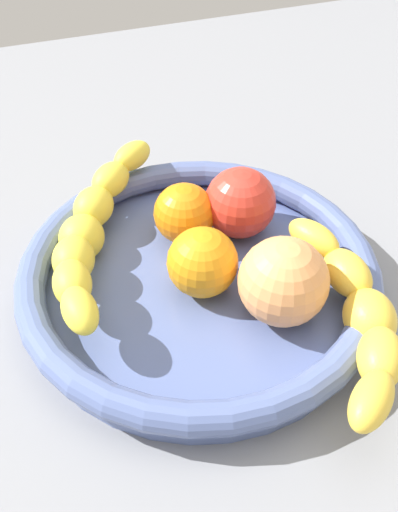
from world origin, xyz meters
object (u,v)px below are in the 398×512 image
(banana_draped_left, at_px, (91,230))
(peach_blush, at_px, (283,282))
(fruit_bowl, at_px, (199,276))
(tomato_red, at_px, (240,203))
(orange_mid_left, at_px, (184,213))
(banana_draped_right, at_px, (359,313))
(orange_front, at_px, (202,262))

(banana_draped_left, xyz_separation_m, peach_blush, (0.13, -0.12, 0.01))
(fruit_bowl, height_order, peach_blush, peach_blush)
(banana_draped_left, relative_size, tomato_red, 3.47)
(fruit_bowl, bearing_deg, banana_draped_left, 141.23)
(orange_mid_left, relative_size, peach_blush, 0.78)
(orange_mid_left, bearing_deg, peach_blush, -69.36)
(banana_draped_right, bearing_deg, fruit_bowl, 133.98)
(banana_draped_right, distance_m, orange_front, 0.13)
(banana_draped_left, xyz_separation_m, orange_front, (0.08, -0.07, -0.00))
(fruit_bowl, height_order, tomato_red, tomato_red)
(orange_mid_left, height_order, tomato_red, tomato_red)
(orange_front, relative_size, tomato_red, 0.90)
(tomato_red, height_order, peach_blush, peach_blush)
(banana_draped_left, distance_m, orange_mid_left, 0.09)
(fruit_bowl, distance_m, peach_blush, 0.08)
(banana_draped_left, xyz_separation_m, orange_mid_left, (0.09, -0.00, -0.00))
(peach_blush, bearing_deg, banana_draped_left, 137.20)
(banana_draped_right, relative_size, orange_mid_left, 3.70)
(fruit_bowl, xyz_separation_m, tomato_red, (0.06, 0.05, 0.03))
(fruit_bowl, xyz_separation_m, banana_draped_right, (0.10, -0.10, 0.02))
(orange_front, relative_size, peach_blush, 0.83)
(fruit_bowl, relative_size, peach_blush, 4.30)
(orange_mid_left, bearing_deg, orange_front, -95.77)
(fruit_bowl, relative_size, tomato_red, 4.69)
(banana_draped_right, distance_m, tomato_red, 0.15)
(banana_draped_right, height_order, orange_front, orange_front)
(banana_draped_left, height_order, tomato_red, tomato_red)
(banana_draped_right, height_order, peach_blush, peach_blush)
(banana_draped_right, height_order, tomato_red, tomato_red)
(tomato_red, xyz_separation_m, peach_blush, (-0.01, -0.11, 0.00))
(orange_mid_left, bearing_deg, fruit_bowl, -96.63)
(orange_mid_left, bearing_deg, banana_draped_left, 177.07)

